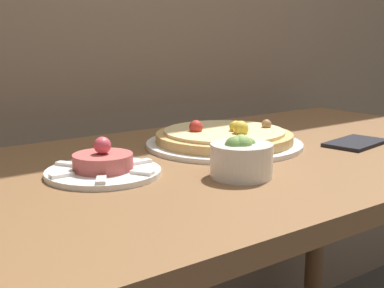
# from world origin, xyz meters

# --- Properties ---
(dining_table) EXTENTS (1.46, 0.73, 0.77)m
(dining_table) POSITION_xyz_m (0.00, 0.36, 0.67)
(dining_table) COLOR brown
(dining_table) RESTS_ON ground_plane
(pizza_plate) EXTENTS (0.34, 0.34, 0.06)m
(pizza_plate) POSITION_xyz_m (0.08, 0.44, 0.79)
(pizza_plate) COLOR white
(pizza_plate) RESTS_ON dining_table
(tartare_plate) EXTENTS (0.20, 0.20, 0.07)m
(tartare_plate) POSITION_xyz_m (-0.25, 0.39, 0.79)
(tartare_plate) COLOR white
(tartare_plate) RESTS_ON dining_table
(small_bowl) EXTENTS (0.11, 0.11, 0.08)m
(small_bowl) POSITION_xyz_m (-0.06, 0.23, 0.81)
(small_bowl) COLOR silver
(small_bowl) RESTS_ON dining_table
(napkin) EXTENTS (0.16, 0.11, 0.01)m
(napkin) POSITION_xyz_m (0.32, 0.28, 0.78)
(napkin) COLOR black
(napkin) RESTS_ON dining_table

